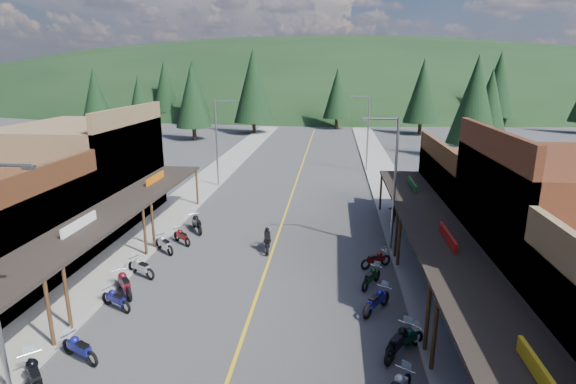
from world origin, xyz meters
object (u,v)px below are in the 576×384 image
(shop_east_2, at_px, (568,237))
(streetlight_3, at_px, (367,130))
(bike_west_9, at_px, (141,266))
(pine_5, at_px, (498,84))
(bike_east_10, at_px, (376,258))
(bike_west_11, at_px, (182,236))
(pedestrian_east_b, at_px, (393,209))
(pine_9, at_px, (490,103))
(bike_east_6, at_px, (399,340))
(rider_on_bike, at_px, (268,241))
(bike_west_5, at_px, (34,374))
(streetlight_2, at_px, (392,179))
(bike_west_12, at_px, (197,222))
(pine_8, at_px, (140,106))
(bike_west_10, at_px, (164,243))
(pine_2, at_px, (253,86))
(pine_1, at_px, (194,87))
(shop_west_3, at_px, (85,174))
(pine_4, at_px, (423,91))
(bike_west_8, at_px, (124,282))
(pedestrian_east_a, at_px, (471,354))
(streetlight_1, at_px, (218,139))
(bike_east_8, at_px, (377,300))
(bike_west_7, at_px, (116,298))
(bike_east_7, at_px, (405,339))
(shop_east_3, at_px, (491,198))
(bike_west_6, at_px, (79,347))
(pine_11, at_px, (475,99))
(pine_0, at_px, (95,93))
(bike_east_9, at_px, (371,276))
(pine_10, at_px, (192,96))
(pine_7, at_px, (165,86))

(shop_east_2, xyz_separation_m, streetlight_3, (-6.83, 28.30, 0.94))
(bike_west_9, bearing_deg, pine_5, -0.51)
(bike_east_10, bearing_deg, bike_west_11, -131.80)
(bike_west_11, relative_size, bike_east_10, 1.00)
(bike_west_11, distance_m, pedestrian_east_b, 14.62)
(pine_9, xyz_separation_m, pedestrian_east_b, (-16.18, -31.94, -5.29))
(bike_east_6, relative_size, rider_on_bike, 1.06)
(pine_9, xyz_separation_m, bike_west_5, (-30.33, -50.76, -5.72))
(streetlight_2, relative_size, bike_east_6, 3.58)
(streetlight_3, height_order, bike_west_12, streetlight_3)
(pine_8, distance_m, bike_west_10, 37.49)
(pine_2, bearing_deg, pine_1, 139.40)
(bike_west_9, bearing_deg, streetlight_3, 3.48)
(shop_west_3, relative_size, pine_4, 0.87)
(pine_5, height_order, bike_west_8, pine_5)
(bike_west_10, bearing_deg, pine_2, 46.60)
(bike_west_5, distance_m, pedestrian_east_a, 14.98)
(streetlight_1, bearing_deg, rider_on_bike, -65.71)
(shop_west_3, bearing_deg, bike_east_8, -28.82)
(bike_west_7, height_order, bike_east_10, bike_west_7)
(streetlight_2, height_order, bike_east_7, streetlight_2)
(shop_east_3, height_order, pine_8, pine_8)
(pine_2, bearing_deg, streetlight_2, -71.27)
(pine_5, height_order, bike_west_12, pine_5)
(pedestrian_east_a, bearing_deg, bike_west_12, -141.47)
(shop_east_3, xyz_separation_m, rider_on_bike, (-14.04, -4.07, -1.91))
(bike_west_6, bearing_deg, bike_west_9, 31.00)
(pine_9, bearing_deg, pine_11, -119.74)
(shop_east_3, distance_m, bike_east_7, 15.50)
(pedestrian_east_a, bearing_deg, pine_11, 157.14)
(bike_west_9, relative_size, pedestrian_east_b, 1.08)
(streetlight_2, bearing_deg, pine_0, 131.01)
(bike_east_9, distance_m, bike_east_10, 2.35)
(pedestrian_east_b, bearing_deg, streetlight_3, -131.07)
(pine_5, relative_size, bike_west_5, 6.04)
(pine_8, height_order, bike_east_7, pine_8)
(streetlight_3, height_order, pine_8, pine_8)
(pine_11, xyz_separation_m, bike_west_12, (-25.51, -27.99, -6.54))
(streetlight_3, height_order, pine_0, pine_0)
(bike_west_8, relative_size, rider_on_bike, 1.08)
(bike_west_7, bearing_deg, streetlight_2, -29.54)
(shop_east_2, xyz_separation_m, bike_west_10, (-20.18, 4.64, -2.94))
(bike_east_10, xyz_separation_m, pedestrian_east_b, (1.84, 7.63, 0.56))
(shop_east_2, xyz_separation_m, pine_10, (-31.78, 48.30, 3.27))
(pine_5, height_order, bike_west_10, pine_5)
(bike_west_7, bearing_deg, pine_11, -6.20)
(streetlight_2, height_order, pine_2, pine_2)
(streetlight_3, relative_size, pedestrian_east_b, 4.25)
(pine_11, bearing_deg, bike_east_9, -112.50)
(pine_4, height_order, pine_7, same)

